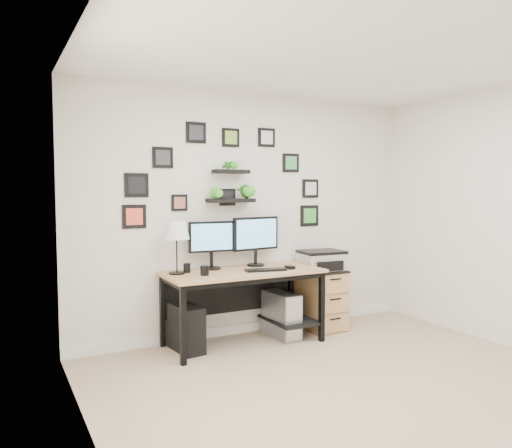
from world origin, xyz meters
TOP-DOWN VIEW (x-y plane):
  - room at (0.00, 1.98)m, footprint 4.00×4.00m
  - desk at (-0.26, 1.67)m, footprint 1.60×0.70m
  - monitor_left at (-0.54, 1.86)m, footprint 0.48×0.20m
  - monitor_right at (-0.04, 1.85)m, footprint 0.56×0.20m
  - keyboard at (-0.10, 1.51)m, footprint 0.43×0.21m
  - mouse at (0.18, 1.51)m, footprint 0.07×0.11m
  - table_lamp at (-0.95, 1.76)m, footprint 0.25×0.25m
  - mug at (-0.74, 1.56)m, footprint 0.08×0.08m
  - pen_cup at (-0.83, 1.79)m, footprint 0.07×0.07m
  - pc_tower_black at (-0.89, 1.69)m, footprint 0.25×0.47m
  - pc_tower_grey at (0.17, 1.65)m, footprint 0.23×0.49m
  - file_cabinet at (0.73, 1.72)m, footprint 0.43×0.53m
  - printer at (0.72, 1.71)m, footprint 0.50×0.42m
  - wall_decor at (-0.29, 1.93)m, footprint 2.27×0.18m

SIDE VIEW (x-z plane):
  - room at x=0.00m, z-range -1.95..2.05m
  - pc_tower_black at x=-0.89m, z-range 0.00..0.45m
  - pc_tower_grey at x=0.17m, z-range 0.00..0.48m
  - file_cabinet at x=0.73m, z-range 0.00..0.67m
  - desk at x=-0.26m, z-range 0.25..1.00m
  - keyboard at x=-0.10m, z-range 0.75..0.77m
  - mouse at x=0.18m, z-range 0.75..0.78m
  - printer at x=0.72m, z-range 0.67..0.89m
  - pen_cup at x=-0.83m, z-range 0.75..0.84m
  - mug at x=-0.74m, z-range 0.75..0.84m
  - monitor_left at x=-0.54m, z-range 0.79..1.28m
  - monitor_right at x=-0.04m, z-range 0.80..1.32m
  - table_lamp at x=-0.95m, z-range 0.90..1.42m
  - wall_decor at x=-0.29m, z-range 1.10..2.21m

